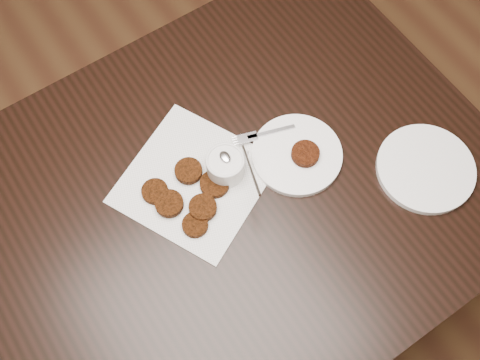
% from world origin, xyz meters
% --- Properties ---
extents(floor, '(4.00, 4.00, 0.00)m').
position_xyz_m(floor, '(0.00, 0.00, 0.00)').
color(floor, '#55351D').
rests_on(floor, ground).
extents(table, '(1.44, 0.93, 0.75)m').
position_xyz_m(table, '(-0.05, 0.06, 0.38)').
color(table, black).
rests_on(table, floor).
extents(napkin, '(0.38, 0.38, 0.00)m').
position_xyz_m(napkin, '(0.03, 0.12, 0.75)').
color(napkin, white).
rests_on(napkin, table).
extents(sauce_ramekin, '(0.12, 0.12, 0.12)m').
position_xyz_m(sauce_ramekin, '(0.10, 0.10, 0.81)').
color(sauce_ramekin, silver).
rests_on(sauce_ramekin, napkin).
extents(patty_cluster, '(0.26, 0.26, 0.02)m').
position_xyz_m(patty_cluster, '(-0.01, 0.10, 0.76)').
color(patty_cluster, '#55230B').
rests_on(patty_cluster, napkin).
extents(plate_with_patty, '(0.25, 0.25, 0.03)m').
position_xyz_m(plate_with_patty, '(0.25, 0.05, 0.76)').
color(plate_with_patty, white).
rests_on(plate_with_patty, table).
extents(plate_empty, '(0.27, 0.27, 0.01)m').
position_xyz_m(plate_empty, '(0.46, -0.13, 0.76)').
color(plate_empty, white).
rests_on(plate_empty, table).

